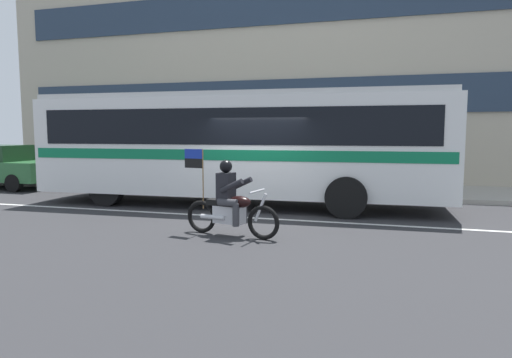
# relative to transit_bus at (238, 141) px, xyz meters

# --- Properties ---
(ground_plane) EXTENTS (60.00, 60.00, 0.00)m
(ground_plane) POSITION_rel_transit_bus_xyz_m (0.94, -1.19, -1.88)
(ground_plane) COLOR #2B2B2D
(sidewalk_curb) EXTENTS (28.00, 3.80, 0.15)m
(sidewalk_curb) POSITION_rel_transit_bus_xyz_m (0.94, 3.91, -1.81)
(sidewalk_curb) COLOR #A39E93
(sidewalk_curb) RESTS_ON ground_plane
(lane_center_stripe) EXTENTS (26.60, 0.14, 0.01)m
(lane_center_stripe) POSITION_rel_transit_bus_xyz_m (0.94, -1.79, -1.88)
(lane_center_stripe) COLOR silver
(lane_center_stripe) RESTS_ON ground_plane
(office_building_facade) EXTENTS (28.00, 0.89, 10.17)m
(office_building_facade) POSITION_rel_transit_bus_xyz_m (0.94, 6.19, 3.21)
(office_building_facade) COLOR #B2A893
(office_building_facade) RESTS_ON ground_plane
(transit_bus) EXTENTS (11.77, 2.96, 3.22)m
(transit_bus) POSITION_rel_transit_bus_xyz_m (0.00, 0.00, 0.00)
(transit_bus) COLOR white
(transit_bus) RESTS_ON ground_plane
(motorcycle_with_rider) EXTENTS (2.17, 0.70, 1.78)m
(motorcycle_with_rider) POSITION_rel_transit_bus_xyz_m (1.10, -3.80, -1.22)
(motorcycle_with_rider) COLOR black
(motorcycle_with_rider) RESTS_ON ground_plane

